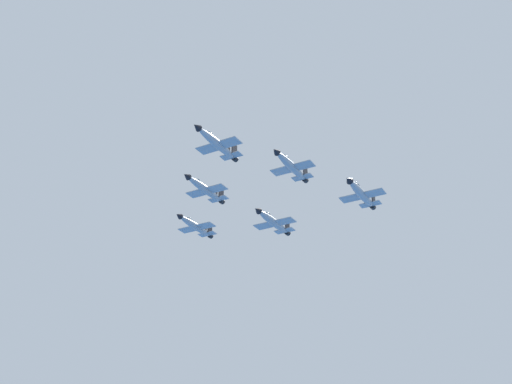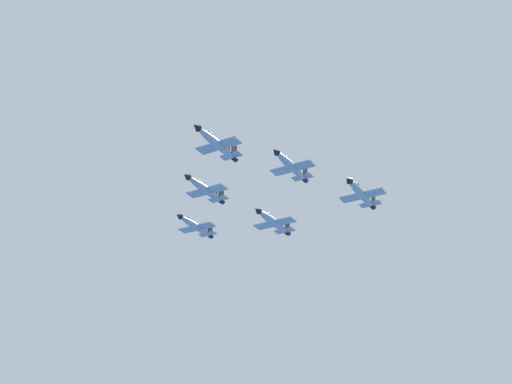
{
  "view_description": "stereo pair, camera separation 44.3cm",
  "coord_description": "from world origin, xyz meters",
  "views": [
    {
      "loc": [
        56.25,
        148.3,
        35.77
      ],
      "look_at": [
        15.97,
        8.35,
        108.83
      ],
      "focal_mm": 44.75,
      "sensor_mm": 36.0,
      "label": 1
    },
    {
      "loc": [
        55.82,
        148.42,
        35.77
      ],
      "look_at": [
        15.97,
        8.35,
        108.83
      ],
      "focal_mm": 44.75,
      "sensor_mm": 36.0,
      "label": 2
    }
  ],
  "objects": [
    {
      "name": "jet_left_outer",
      "position": [
        -8.46,
        18.67,
        106.77
      ],
      "size": [
        15.12,
        15.2,
        3.98
      ],
      "rotation": [
        0.0,
        0.0,
        0.79
      ],
      "color": "#9EA3A8"
    },
    {
      "name": "jet_lead",
      "position": [
        29.51,
        22.25,
        113.02
      ],
      "size": [
        14.77,
        14.64,
        3.86
      ],
      "rotation": [
        0.0,
        0.0,
        0.78
      ],
      "color": "#9EA3A8"
    },
    {
      "name": "jet_left_wingman",
      "position": [
        10.53,
        20.46,
        110.8
      ],
      "size": [
        14.44,
        14.52,
        3.8
      ],
      "rotation": [
        0.0,
        0.0,
        0.79
      ],
      "color": "#9EA3A8"
    },
    {
      "name": "jet_slot_rear",
      "position": [
        9.23,
        1.44,
        104.29
      ],
      "size": [
        15.07,
        14.98,
        3.95
      ],
      "rotation": [
        0.0,
        0.0,
        0.78
      ],
      "color": "#9EA3A8"
    },
    {
      "name": "jet_right_outer",
      "position": [
        26.93,
        -15.8,
        108.15
      ],
      "size": [
        14.31,
        14.54,
        3.79
      ],
      "rotation": [
        0.0,
        0.0,
        0.8
      ],
      "color": "#9EA3A8"
    },
    {
      "name": "jet_right_wingman",
      "position": [
        28.22,
        3.22,
        110.46
      ],
      "size": [
        14.66,
        14.65,
        3.85
      ],
      "rotation": [
        0.0,
        0.0,
        0.78
      ],
      "color": "#9EA3A8"
    }
  ]
}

